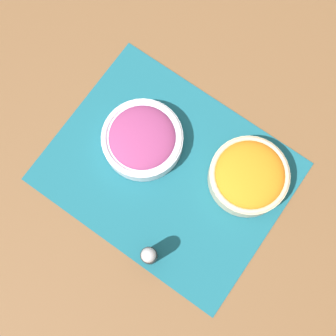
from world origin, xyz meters
The scene contains 5 objects.
ground_plane centered at (0.00, 0.00, 0.00)m, with size 3.00×3.00×0.00m, color brown.
placemat centered at (0.00, 0.00, 0.00)m, with size 0.49×0.39×0.00m.
onion_bowl centered at (-0.08, 0.02, 0.03)m, with size 0.17×0.17×0.06m.
carrot_bowl centered at (0.15, 0.08, 0.04)m, with size 0.17×0.17×0.07m.
pepper_shaker centered at (0.07, -0.17, 0.05)m, with size 0.03×0.03×0.10m.
Camera 1 is at (0.12, -0.17, 0.98)m, focal length 50.00 mm.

